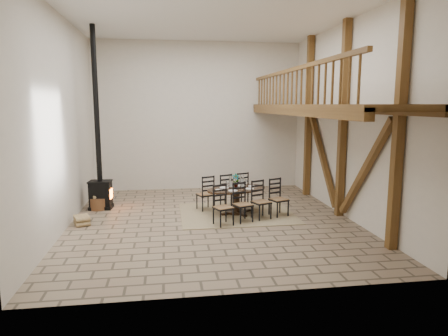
{
  "coord_description": "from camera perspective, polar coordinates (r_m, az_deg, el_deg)",
  "views": [
    {
      "loc": [
        -1.13,
        -9.71,
        2.91
      ],
      "look_at": [
        0.36,
        0.4,
        1.28
      ],
      "focal_mm": 32.0,
      "sensor_mm": 36.0,
      "label": 1
    }
  ],
  "objects": [
    {
      "name": "rug",
      "position": [
        10.81,
        1.81,
        -6.48
      ],
      "size": [
        3.0,
        2.5,
        0.02
      ],
      "primitive_type": "cube",
      "color": "tan",
      "rests_on": "ground"
    },
    {
      "name": "ground",
      "position": [
        10.2,
        -1.68,
        -7.49
      ],
      "size": [
        8.0,
        8.0,
        0.0
      ],
      "primitive_type": "plane",
      "color": "#8A765C",
      "rests_on": "ground"
    },
    {
      "name": "log_basket",
      "position": [
        11.74,
        -17.42,
        -4.77
      ],
      "size": [
        0.51,
        0.51,
        0.42
      ],
      "rotation": [
        0.0,
        0.0,
        0.36
      ],
      "color": "brown",
      "rests_on": "ground"
    },
    {
      "name": "wood_stove",
      "position": [
        11.61,
        -17.37,
        -0.11
      ],
      "size": [
        0.66,
        0.53,
        5.0
      ],
      "rotation": [
        0.0,
        0.0,
        -0.09
      ],
      "color": "black",
      "rests_on": "ground"
    },
    {
      "name": "room_shell",
      "position": [
        9.98,
        5.13,
        9.66
      ],
      "size": [
        7.02,
        8.02,
        5.01
      ],
      "color": "beige",
      "rests_on": "ground"
    },
    {
      "name": "dining_table",
      "position": [
        10.65,
        2.04,
        -4.73
      ],
      "size": [
        2.37,
        2.41,
        1.09
      ],
      "rotation": [
        0.0,
        0.0,
        0.38
      ],
      "color": "black",
      "rests_on": "ground"
    },
    {
      "name": "log_stack",
      "position": [
        10.4,
        -19.64,
        -7.06
      ],
      "size": [
        0.47,
        0.54,
        0.23
      ],
      "rotation": [
        0.0,
        0.0,
        0.37
      ],
      "color": "tan",
      "rests_on": "ground"
    }
  ]
}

